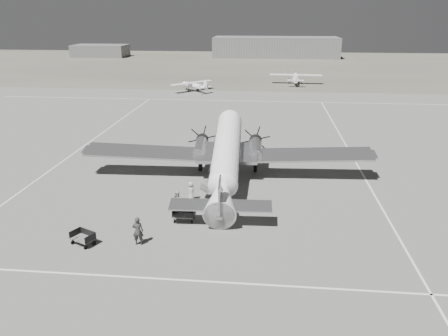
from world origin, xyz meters
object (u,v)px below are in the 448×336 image
baggage_cart_near (184,215)px  passenger (191,191)px  hangar_main (276,47)px  light_plane_right (296,79)px  ground_crew (138,231)px  ramp_agent (178,202)px  baggage_cart_far (83,238)px  shed_secondary (101,51)px  light_plane_left (194,86)px  dc3_airliner (226,156)px

baggage_cart_near → passenger: passenger is taller
hangar_main → baggage_cart_near: hangar_main is taller
hangar_main → passenger: hangar_main is taller
light_plane_right → baggage_cart_near: size_ratio=6.57×
light_plane_right → passenger: light_plane_right is taller
ground_crew → ramp_agent: size_ratio=1.10×
hangar_main → baggage_cart_far: bearing=-96.1°
baggage_cart_near → shed_secondary: bearing=114.5°
light_plane_right → ramp_agent: light_plane_right is taller
hangar_main → light_plane_left: bearing=-103.0°
light_plane_right → ground_crew: 71.39m
shed_secondary → ground_crew: shed_secondary is taller
hangar_main → dc3_airliner: 119.02m
baggage_cart_far → hangar_main: bearing=110.0°
light_plane_right → baggage_cart_far: size_ratio=6.88×
ramp_agent → light_plane_left: bearing=9.8°
light_plane_right → baggage_cart_far: light_plane_right is taller
hangar_main → light_plane_left: (-16.50, -71.35, -2.32)m
hangar_main → light_plane_right: 60.38m
ramp_agent → baggage_cart_near: bearing=-151.1°
dc3_airliner → ground_crew: dc3_airliner is taller
baggage_cart_far → ground_crew: (3.63, 0.38, 0.54)m
passenger → dc3_airliner: bearing=-54.4°
hangar_main → baggage_cart_near: 126.85m
ramp_agent → shed_secondary: bearing=24.7°
baggage_cart_far → passenger: passenger is taller
hangar_main → ground_crew: hangar_main is taller
passenger → light_plane_right: bearing=-33.2°
hangar_main → baggage_cart_far: 131.40m
baggage_cart_near → baggage_cart_far: baggage_cart_near is taller
light_plane_left → baggage_cart_far: light_plane_left is taller
dc3_airliner → passenger: 5.01m
shed_secondary → ramp_agent: bearing=-66.9°
baggage_cart_near → ground_crew: ground_crew is taller
ground_crew → passenger: ground_crew is taller
light_plane_left → baggage_cart_near: 55.86m
light_plane_left → baggage_cart_far: size_ratio=5.85×
baggage_cart_far → dc3_airliner: bearing=80.7°
light_plane_left → passenger: light_plane_left is taller
dc3_airliner → passenger: bearing=-124.3°
shed_secondary → ramp_agent: size_ratio=9.99×
baggage_cart_far → ramp_agent: (5.27, 5.45, 0.45)m
light_plane_right → baggage_cart_far: 72.56m
hangar_main → shed_secondary: bearing=-175.2°
light_plane_right → ramp_agent: (-12.34, -64.94, -0.25)m
light_plane_left → baggage_cart_far: (2.50, -59.27, -0.52)m
ground_crew → passenger: size_ratio=1.22×
hangar_main → ground_crew: 130.68m
hangar_main → light_plane_right: (3.61, -60.23, -2.15)m
light_plane_left → light_plane_right: 22.98m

